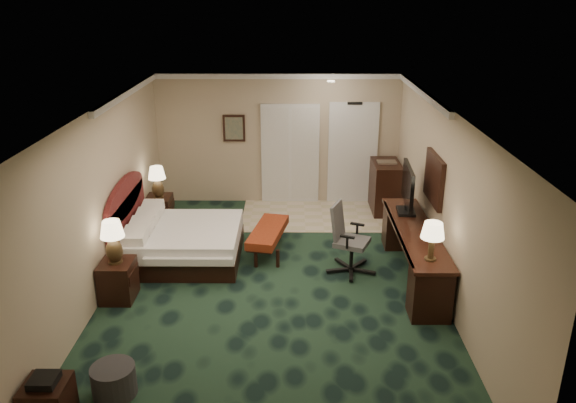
{
  "coord_description": "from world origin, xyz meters",
  "views": [
    {
      "loc": [
        0.28,
        -7.55,
        4.26
      ],
      "look_at": [
        0.23,
        0.6,
        1.17
      ],
      "focal_mm": 35.0,
      "sensor_mm": 36.0,
      "label": 1
    }
  ],
  "objects_px": {
    "bed": "(185,243)",
    "ottoman": "(114,380)",
    "nightstand_far": "(160,211)",
    "bed_bench": "(268,240)",
    "tv": "(408,190)",
    "desk": "(413,254)",
    "side_table": "(48,403)",
    "lamp_far": "(157,182)",
    "lamp_near": "(113,242)",
    "minibar": "(385,187)",
    "desk_chair": "(352,239)",
    "nightstand_near": "(118,280)"
  },
  "relations": [
    {
      "from": "lamp_near",
      "to": "desk",
      "type": "height_order",
      "value": "lamp_near"
    },
    {
      "from": "bed_bench",
      "to": "desk_chair",
      "type": "distance_m",
      "value": 1.57
    },
    {
      "from": "bed_bench",
      "to": "tv",
      "type": "xyz_separation_m",
      "value": [
        2.29,
        -0.16,
        0.98
      ]
    },
    {
      "from": "nightstand_near",
      "to": "tv",
      "type": "bearing_deg",
      "value": 17.64
    },
    {
      "from": "bed",
      "to": "bed_bench",
      "type": "xyz_separation_m",
      "value": [
        1.37,
        0.27,
        -0.06
      ]
    },
    {
      "from": "bed",
      "to": "minibar",
      "type": "height_order",
      "value": "minibar"
    },
    {
      "from": "nightstand_near",
      "to": "lamp_far",
      "type": "distance_m",
      "value": 2.76
    },
    {
      "from": "minibar",
      "to": "bed",
      "type": "bearing_deg",
      "value": -148.59
    },
    {
      "from": "lamp_near",
      "to": "ottoman",
      "type": "height_order",
      "value": "lamp_near"
    },
    {
      "from": "nightstand_far",
      "to": "tv",
      "type": "height_order",
      "value": "tv"
    },
    {
      "from": "lamp_near",
      "to": "ottoman",
      "type": "distance_m",
      "value": 2.28
    },
    {
      "from": "lamp_near",
      "to": "tv",
      "type": "distance_m",
      "value": 4.65
    },
    {
      "from": "lamp_near",
      "to": "tv",
      "type": "xyz_separation_m",
      "value": [
        4.42,
        1.4,
        0.29
      ]
    },
    {
      "from": "bed",
      "to": "ottoman",
      "type": "relative_size",
      "value": 3.67
    },
    {
      "from": "bed_bench",
      "to": "tv",
      "type": "distance_m",
      "value": 2.5
    },
    {
      "from": "nightstand_far",
      "to": "bed_bench",
      "type": "xyz_separation_m",
      "value": [
        2.13,
        -1.19,
        -0.06
      ]
    },
    {
      "from": "desk",
      "to": "side_table",
      "type": "bearing_deg",
      "value": -144.04
    },
    {
      "from": "lamp_far",
      "to": "lamp_near",
      "type": "bearing_deg",
      "value": -90.4
    },
    {
      "from": "desk",
      "to": "tv",
      "type": "bearing_deg",
      "value": 90.67
    },
    {
      "from": "tv",
      "to": "minibar",
      "type": "bearing_deg",
      "value": 93.62
    },
    {
      "from": "nightstand_far",
      "to": "ottoman",
      "type": "relative_size",
      "value": 1.17
    },
    {
      "from": "desk_chair",
      "to": "minibar",
      "type": "relative_size",
      "value": 1.11
    },
    {
      "from": "bed_bench",
      "to": "minibar",
      "type": "distance_m",
      "value": 3.04
    },
    {
      "from": "lamp_far",
      "to": "nightstand_near",
      "type": "bearing_deg",
      "value": -90.35
    },
    {
      "from": "lamp_near",
      "to": "minibar",
      "type": "relative_size",
      "value": 0.63
    },
    {
      "from": "lamp_far",
      "to": "desk_chair",
      "type": "distance_m",
      "value": 3.94
    },
    {
      "from": "desk_chair",
      "to": "lamp_far",
      "type": "bearing_deg",
      "value": 174.83
    },
    {
      "from": "bed",
      "to": "nightstand_near",
      "type": "height_order",
      "value": "nightstand_near"
    },
    {
      "from": "nightstand_far",
      "to": "lamp_far",
      "type": "distance_m",
      "value": 0.6
    },
    {
      "from": "lamp_near",
      "to": "lamp_far",
      "type": "relative_size",
      "value": 1.05
    },
    {
      "from": "lamp_near",
      "to": "desk_chair",
      "type": "relative_size",
      "value": 0.57
    },
    {
      "from": "side_table",
      "to": "desk",
      "type": "relative_size",
      "value": 0.17
    },
    {
      "from": "bed_bench",
      "to": "minibar",
      "type": "height_order",
      "value": "minibar"
    },
    {
      "from": "ottoman",
      "to": "desk",
      "type": "xyz_separation_m",
      "value": [
        3.88,
        2.77,
        0.23
      ]
    },
    {
      "from": "nightstand_far",
      "to": "lamp_far",
      "type": "bearing_deg",
      "value": -71.25
    },
    {
      "from": "nightstand_far",
      "to": "tv",
      "type": "relative_size",
      "value": 0.56
    },
    {
      "from": "nightstand_far",
      "to": "ottoman",
      "type": "distance_m",
      "value": 4.88
    },
    {
      "from": "lamp_far",
      "to": "tv",
      "type": "xyz_separation_m",
      "value": [
        4.4,
        -1.3,
        0.32
      ]
    },
    {
      "from": "nightstand_near",
      "to": "ottoman",
      "type": "height_order",
      "value": "nightstand_near"
    },
    {
      "from": "desk",
      "to": "tv",
      "type": "xyz_separation_m",
      "value": [
        -0.01,
        0.72,
        0.8
      ]
    },
    {
      "from": "tv",
      "to": "minibar",
      "type": "height_order",
      "value": "tv"
    },
    {
      "from": "bed",
      "to": "desk",
      "type": "relative_size",
      "value": 0.65
    },
    {
      "from": "bed",
      "to": "side_table",
      "type": "height_order",
      "value": "bed"
    },
    {
      "from": "side_table",
      "to": "desk_chair",
      "type": "bearing_deg",
      "value": 44.21
    },
    {
      "from": "lamp_far",
      "to": "tv",
      "type": "distance_m",
      "value": 4.6
    },
    {
      "from": "bed",
      "to": "lamp_near",
      "type": "bearing_deg",
      "value": -120.36
    },
    {
      "from": "lamp_near",
      "to": "desk",
      "type": "distance_m",
      "value": 4.51
    },
    {
      "from": "side_table",
      "to": "ottoman",
      "type": "bearing_deg",
      "value": 38.95
    },
    {
      "from": "minibar",
      "to": "desk",
      "type": "bearing_deg",
      "value": -90.03
    },
    {
      "from": "bed",
      "to": "bed_bench",
      "type": "relative_size",
      "value": 1.37
    }
  ]
}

